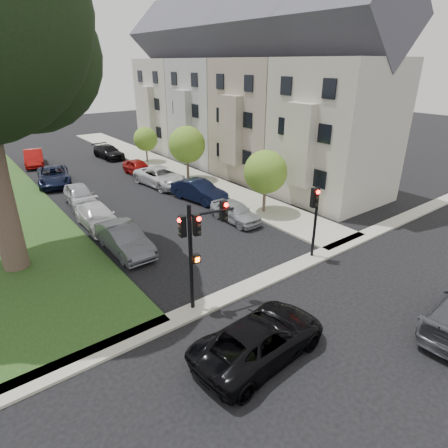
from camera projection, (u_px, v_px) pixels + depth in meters
ground at (293, 302)px, 16.48m from camera, size 140.00×140.00×0.00m
sidewalk_right at (163, 166)px, 37.71m from camera, size 3.50×44.00×0.12m
sidewalk_cross at (262, 281)px, 17.92m from camera, size 60.00×1.00×0.12m
house_a at (338, 104)px, 26.46m from camera, size 7.70×7.55×15.97m
house_b at (265, 97)px, 31.93m from camera, size 7.70×7.55×15.97m
house_c at (214, 92)px, 37.40m from camera, size 7.70×7.55×15.97m
house_d at (176, 88)px, 42.88m from camera, size 7.70×7.55×15.97m
small_tree_a at (265, 172)px, 25.01m from camera, size 2.94×2.94×4.40m
small_tree_b at (187, 145)px, 32.10m from camera, size 3.16×3.16×4.74m
small_tree_c at (146, 139)px, 38.22m from camera, size 2.43×2.43×3.65m
traffic_signal_main at (198, 237)px, 14.89m from camera, size 2.33×0.65×4.77m
traffic_signal_secondary at (315, 210)px, 19.01m from camera, size 0.54×0.43×3.99m
car_cross_near at (260, 338)px, 13.21m from camera, size 5.48×2.86×1.47m
car_parked_0 at (235, 212)px, 24.51m from camera, size 1.66×4.02×1.36m
car_parked_1 at (199, 191)px, 28.09m from camera, size 2.52×4.98×1.57m
car_parked_2 at (161, 177)px, 31.59m from camera, size 3.15×5.80×1.54m
car_parked_3 at (138, 168)px, 34.61m from camera, size 1.73×4.15×1.41m
car_parked_4 at (109, 152)px, 40.66m from camera, size 2.28×4.88×1.38m
car_parked_5 at (124, 239)px, 20.48m from camera, size 1.71×4.76×1.56m
car_parked_6 at (98, 217)px, 23.69m from camera, size 2.03×4.82×1.39m
car_parked_7 at (80, 196)px, 27.19m from camera, size 2.22×4.62×1.52m
car_parked_8 at (54, 176)px, 31.87m from camera, size 3.56×5.80×1.50m
car_parked_9 at (34, 158)px, 37.70m from camera, size 2.65×5.07×1.59m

